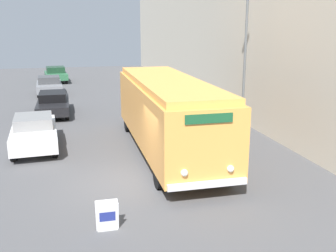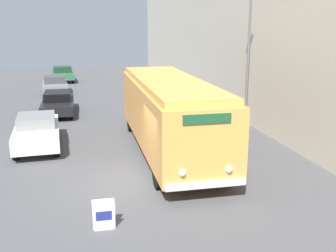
# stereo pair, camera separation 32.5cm
# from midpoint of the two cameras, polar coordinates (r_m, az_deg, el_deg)

# --- Properties ---
(ground_plane) EXTENTS (80.00, 80.00, 0.00)m
(ground_plane) POSITION_cam_midpoint_polar(r_m,az_deg,el_deg) (13.76, -4.85, -8.20)
(ground_plane) COLOR #4C4C4F
(building_wall_right) EXTENTS (0.30, 60.00, 8.39)m
(building_wall_right) POSITION_cam_midpoint_polar(r_m,az_deg,el_deg) (24.39, 9.75, 11.68)
(building_wall_right) COLOR beige
(building_wall_right) RESTS_ON ground_plane
(vintage_bus) EXTENTS (2.67, 10.42, 3.14)m
(vintage_bus) POSITION_cam_midpoint_polar(r_m,az_deg,el_deg) (16.50, 0.70, 2.17)
(vintage_bus) COLOR black
(vintage_bus) RESTS_ON ground_plane
(sign_board) EXTENTS (0.59, 0.31, 0.81)m
(sign_board) POSITION_cam_midpoint_polar(r_m,az_deg,el_deg) (10.78, -8.43, -12.75)
(sign_board) COLOR gray
(sign_board) RESTS_ON ground_plane
(streetlamp) EXTENTS (0.36, 0.36, 7.37)m
(streetlamp) POSITION_cam_midpoint_polar(r_m,az_deg,el_deg) (19.36, 12.17, 12.36)
(streetlamp) COLOR #595E60
(streetlamp) RESTS_ON ground_plane
(parked_car_near) EXTENTS (2.13, 4.53, 1.44)m
(parked_car_near) POSITION_cam_midpoint_polar(r_m,az_deg,el_deg) (18.24, -18.00, -0.68)
(parked_car_near) COLOR black
(parked_car_near) RESTS_ON ground_plane
(parked_car_mid) EXTENTS (1.85, 4.78, 1.36)m
(parked_car_mid) POSITION_cam_midpoint_polar(r_m,az_deg,el_deg) (24.90, -15.33, 3.31)
(parked_car_mid) COLOR black
(parked_car_mid) RESTS_ON ground_plane
(parked_car_far) EXTENTS (2.11, 4.15, 1.42)m
(parked_car_far) POSITION_cam_midpoint_polar(r_m,az_deg,el_deg) (32.32, -15.77, 5.77)
(parked_car_far) COLOR black
(parked_car_far) RESTS_ON ground_plane
(parked_car_distant) EXTENTS (2.33, 4.32, 1.45)m
(parked_car_distant) POSITION_cam_midpoint_polar(r_m,az_deg,el_deg) (39.26, -14.82, 7.33)
(parked_car_distant) COLOR black
(parked_car_distant) RESTS_ON ground_plane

